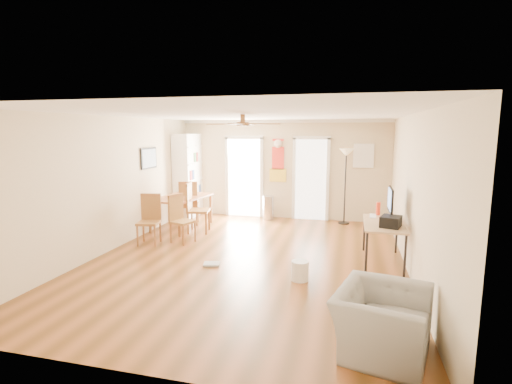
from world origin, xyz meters
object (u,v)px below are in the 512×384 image
(dining_chair_far, at_px, (189,203))
(armchair, at_px, (382,321))
(bookshelf, at_px, (188,176))
(dining_chair_right_b, at_px, (183,219))
(trash_can, at_px, (268,208))
(torchiere_lamp, at_px, (345,187))
(printer, at_px, (391,221))
(wastebasket_a, at_px, (300,271))
(computer_desk, at_px, (383,243))
(dining_chair_right_a, at_px, (199,208))
(dining_chair_near, at_px, (149,220))
(dining_table, at_px, (182,212))

(dining_chair_far, relative_size, armchair, 1.05)
(bookshelf, height_order, dining_chair_right_b, bookshelf)
(trash_can, bearing_deg, dining_chair_far, -151.49)
(bookshelf, xyz_separation_m, torchiere_lamp, (4.14, 0.17, -0.18))
(torchiere_lamp, bearing_deg, armchair, -84.86)
(printer, bearing_deg, bookshelf, 166.11)
(trash_can, relative_size, wastebasket_a, 2.01)
(printer, xyz_separation_m, armchair, (-0.30, -2.65, -0.48))
(dining_chair_far, distance_m, trash_can, 2.07)
(dining_chair_right_b, bearing_deg, computer_desk, -74.89)
(dining_chair_right_a, distance_m, trash_can, 2.10)
(dining_chair_right_b, relative_size, computer_desk, 0.74)
(dining_chair_near, distance_m, dining_chair_far, 1.80)
(bookshelf, relative_size, printer, 6.26)
(dining_table, distance_m, dining_chair_right_a, 0.65)
(bookshelf, xyz_separation_m, dining_chair_right_a, (0.91, -1.48, -0.55))
(wastebasket_a, bearing_deg, dining_table, 140.82)
(dining_chair_far, relative_size, trash_can, 1.74)
(bookshelf, distance_m, armchair, 7.29)
(wastebasket_a, bearing_deg, dining_chair_far, 136.80)
(dining_chair_far, height_order, computer_desk, dining_chair_far)
(wastebasket_a, bearing_deg, printer, 33.25)
(computer_desk, distance_m, wastebasket_a, 1.78)
(dining_chair_right_a, distance_m, torchiere_lamp, 3.65)
(dining_table, distance_m, torchiere_lamp, 4.06)
(dining_chair_right_a, relative_size, torchiere_lamp, 0.61)
(dining_chair_right_b, distance_m, armchair, 4.94)
(torchiere_lamp, height_order, armchair, torchiere_lamp)
(dining_chair_near, relative_size, dining_chair_far, 0.94)
(bookshelf, height_order, armchair, bookshelf)
(trash_can, xyz_separation_m, printer, (2.77, -3.05, 0.50))
(trash_can, relative_size, computer_desk, 0.47)
(dining_chair_far, bearing_deg, dining_table, 67.46)
(dining_chair_right_b, relative_size, armchair, 0.97)
(dining_chair_right_a, bearing_deg, printer, -120.59)
(printer, bearing_deg, dining_chair_right_b, -171.35)
(dining_table, relative_size, dining_chair_far, 1.40)
(dining_chair_near, height_order, printer, dining_chair_near)
(dining_chair_right_b, relative_size, trash_can, 1.59)
(dining_chair_near, height_order, armchair, dining_chair_near)
(dining_table, relative_size, printer, 4.27)
(dining_chair_near, relative_size, computer_desk, 0.76)
(printer, bearing_deg, armchair, -80.05)
(computer_desk, bearing_deg, dining_chair_near, -179.98)
(dining_table, relative_size, torchiere_lamp, 0.81)
(torchiere_lamp, bearing_deg, dining_chair_near, -144.13)
(printer, bearing_deg, computer_desk, 124.28)
(bookshelf, relative_size, dining_chair_right_b, 2.23)
(dining_chair_near, bearing_deg, printer, -14.44)
(dining_chair_near, bearing_deg, armchair, -44.87)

